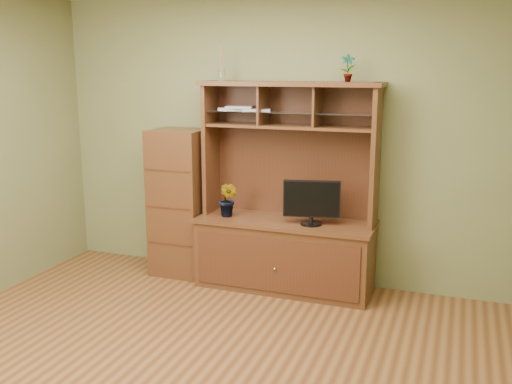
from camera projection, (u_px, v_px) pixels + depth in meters
The scene contains 8 objects.
room at pixel (178, 177), 3.57m from camera, with size 4.54×4.04×2.74m.
media_hutch at pixel (286, 233), 5.27m from camera, with size 1.66×0.61×1.90m.
monitor at pixel (312, 202), 5.04m from camera, with size 0.50×0.19×0.40m.
orchid_plant at pixel (228, 200), 5.32m from camera, with size 0.18×0.15×0.33m, color #345D1F.
top_plant at pixel (348, 68), 4.85m from camera, with size 0.13×0.08×0.24m, color #356322.
reed_diffuser at pixel (222, 67), 5.25m from camera, with size 0.06×0.06×0.31m.
magazines at pixel (242, 109), 5.26m from camera, with size 0.55×0.28×0.04m.
side_cabinet at pixel (180, 202), 5.62m from camera, with size 0.51×0.47×1.44m.
Camera 1 is at (1.67, -3.13, 2.02)m, focal length 40.00 mm.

